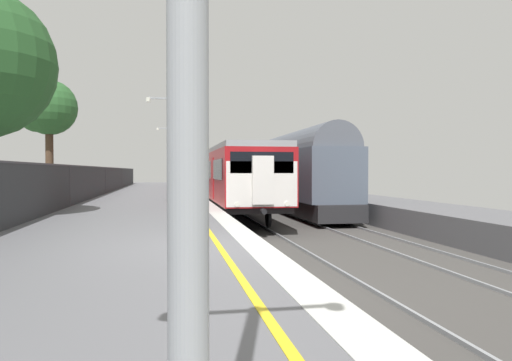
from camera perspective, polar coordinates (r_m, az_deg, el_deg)
name	(u,v)px	position (r m, az deg, el deg)	size (l,w,h in m)	color
ground	(357,270)	(10.67, 11.96, -10.32)	(17.40, 110.00, 1.21)	slate
commuter_train_at_platform	(213,174)	(37.59, -5.16, 0.78)	(2.83, 40.43, 3.81)	maroon
freight_train_adjacent_track	(255,170)	(41.57, -0.10, 1.24)	(2.60, 42.54, 4.71)	#232326
signal_gantry	(197,146)	(33.67, -7.08, 4.12)	(1.10, 0.24, 5.23)	#47474C
speed_limit_sign	(194,168)	(30.27, -7.39, 1.46)	(0.59, 0.08, 2.63)	#59595B
platform_lamp_mid	(169,140)	(21.55, -10.26, 4.80)	(2.00, 0.20, 4.80)	#93999E
platform_lamp_far	(169,152)	(41.43, -10.34, 3.35)	(2.00, 0.20, 5.23)	#93999E
background_tree_centre	(46,110)	(27.27, -23.63, 7.69)	(2.93, 2.85, 6.22)	#473323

